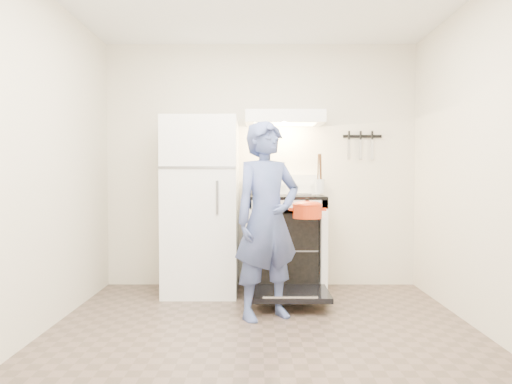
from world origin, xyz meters
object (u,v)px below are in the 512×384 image
(person, at_px, (267,220))
(stove_body, at_px, (285,245))
(tea_kettle, at_px, (254,182))
(refrigerator, at_px, (202,206))
(dutch_oven, at_px, (307,212))

(person, bearing_deg, stove_body, 49.40)
(tea_kettle, height_order, person, person)
(refrigerator, xyz_separation_m, dutch_oven, (0.97, -0.56, -0.01))
(refrigerator, xyz_separation_m, tea_kettle, (0.51, 0.24, 0.23))
(refrigerator, bearing_deg, stove_body, 1.77)
(stove_body, relative_size, person, 0.58)
(tea_kettle, distance_m, person, 1.16)
(tea_kettle, bearing_deg, refrigerator, -154.34)
(refrigerator, height_order, dutch_oven, refrigerator)
(refrigerator, height_order, person, refrigerator)
(dutch_oven, bearing_deg, stove_body, 105.55)
(dutch_oven, bearing_deg, person, -138.54)
(person, bearing_deg, tea_kettle, 67.02)
(stove_body, relative_size, dutch_oven, 2.85)
(dutch_oven, bearing_deg, tea_kettle, 119.92)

